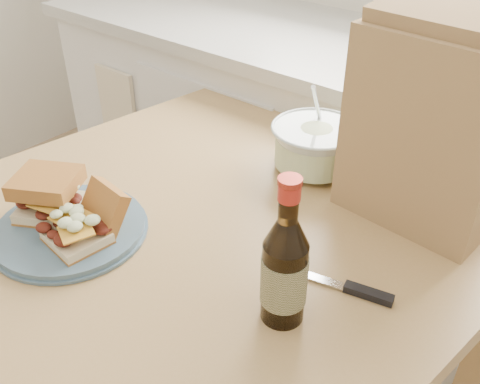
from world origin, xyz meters
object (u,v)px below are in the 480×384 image
Objects in this scene: dining_table at (210,264)px; plate at (70,229)px; beer_bottle at (285,269)px; coleslaw_bowl at (315,148)px; paper_bag at (433,129)px.

plate is (-0.16, -0.20, 0.13)m from dining_table.
plate is 1.10× the size of beer_bottle.
beer_bottle is (0.26, -0.11, 0.22)m from dining_table.
coleslaw_bowl is 0.45m from beer_bottle.
coleslaw_bowl is (0.06, 0.29, 0.17)m from dining_table.
plate is 0.53m from coleslaw_bowl.
coleslaw_bowl is 0.54× the size of paper_bag.
beer_bottle is (0.42, 0.09, 0.09)m from plate.
coleslaw_bowl is at bearing 139.46° from beer_bottle.
coleslaw_bowl is at bearing -177.90° from paper_bag.
beer_bottle reaches higher than plate.
paper_bag reaches higher than beer_bottle.
beer_bottle is at bearing 11.36° from plate.
plate reaches higher than dining_table.
beer_bottle is (0.20, -0.40, 0.04)m from coleslaw_bowl.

